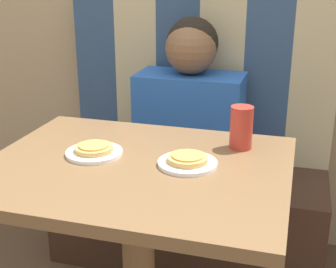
# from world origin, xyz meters

# --- Properties ---
(booth_seat) EXTENTS (1.18, 0.47, 0.44)m
(booth_seat) POSITION_xyz_m (0.00, 0.67, 0.22)
(booth_seat) COLOR #382319
(booth_seat) RESTS_ON ground_plane
(booth_backrest) EXTENTS (1.18, 0.08, 0.74)m
(booth_backrest) POSITION_xyz_m (0.00, 0.86, 0.80)
(booth_backrest) COLOR navy
(booth_backrest) RESTS_ON booth_seat
(dining_table) EXTENTS (0.88, 0.70, 0.74)m
(dining_table) POSITION_xyz_m (0.00, 0.00, 0.63)
(dining_table) COLOR brown
(dining_table) RESTS_ON ground_plane
(person) EXTENTS (0.44, 0.25, 0.65)m
(person) POSITION_xyz_m (0.00, 0.67, 0.74)
(person) COLOR #2356B2
(person) RESTS_ON booth_seat
(plate_left) EXTENTS (0.17, 0.17, 0.01)m
(plate_left) POSITION_xyz_m (-0.15, 0.03, 0.74)
(plate_left) COLOR white
(plate_left) RESTS_ON dining_table
(plate_right) EXTENTS (0.17, 0.17, 0.01)m
(plate_right) POSITION_xyz_m (0.15, 0.03, 0.74)
(plate_right) COLOR white
(plate_right) RESTS_ON dining_table
(pizza_left) EXTENTS (0.12, 0.12, 0.02)m
(pizza_left) POSITION_xyz_m (-0.15, 0.03, 0.76)
(pizza_left) COLOR tan
(pizza_left) RESTS_ON plate_left
(pizza_right) EXTENTS (0.12, 0.12, 0.02)m
(pizza_right) POSITION_xyz_m (0.15, 0.03, 0.76)
(pizza_right) COLOR tan
(pizza_right) RESTS_ON plate_right
(drinking_cup) EXTENTS (0.07, 0.07, 0.13)m
(drinking_cup) POSITION_xyz_m (0.27, 0.21, 0.80)
(drinking_cup) COLOR #B23328
(drinking_cup) RESTS_ON dining_table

